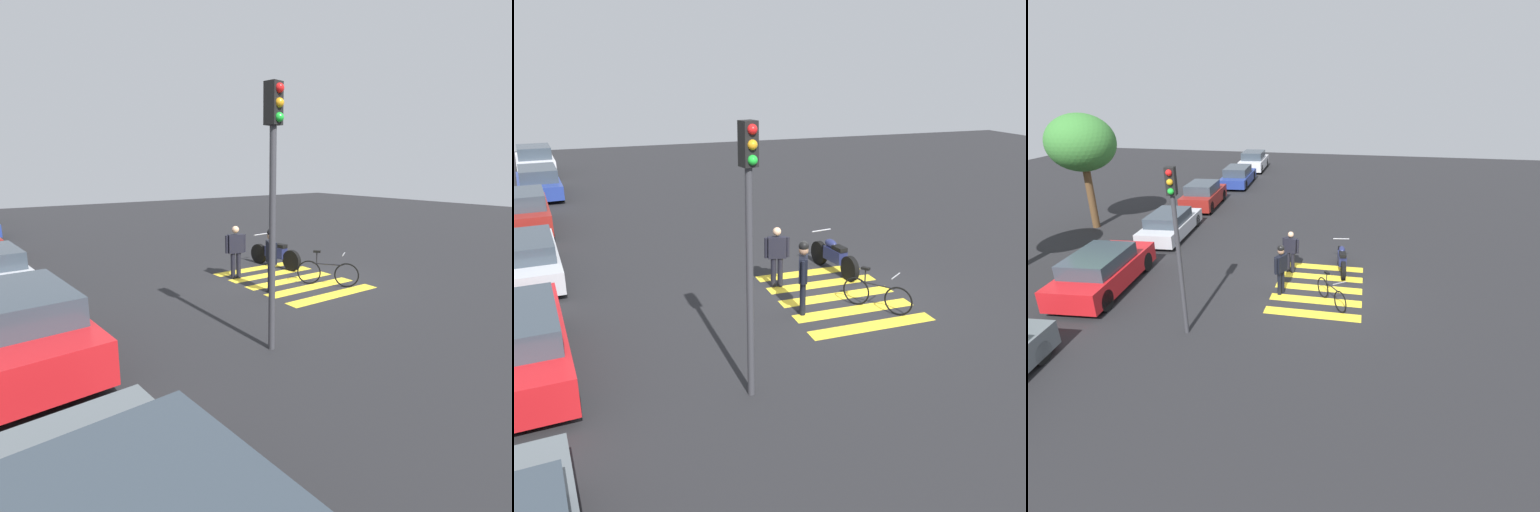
# 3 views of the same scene
# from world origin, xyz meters

# --- Properties ---
(ground_plane) EXTENTS (60.00, 60.00, 0.00)m
(ground_plane) POSITION_xyz_m (0.00, 0.00, 0.00)
(ground_plane) COLOR #232326
(police_motorcycle) EXTENTS (2.22, 0.63, 1.06)m
(police_motorcycle) POSITION_xyz_m (1.63, -0.69, 0.47)
(police_motorcycle) COLOR black
(police_motorcycle) RESTS_ON ground_plane
(leaning_bicycle) EXTENTS (1.47, 1.07, 1.01)m
(leaning_bicycle) POSITION_xyz_m (-1.03, -0.52, 0.39)
(leaning_bicycle) COLOR black
(leaning_bicycle) RESTS_ON ground_plane
(officer_on_foot) EXTENTS (0.62, 0.38, 1.78)m
(officer_on_foot) POSITION_xyz_m (-0.63, 1.22, 1.03)
(officer_on_foot) COLOR black
(officer_on_foot) RESTS_ON ground_plane
(officer_by_motorcycle) EXTENTS (0.30, 0.64, 1.62)m
(officer_by_motorcycle) POSITION_xyz_m (1.15, 1.20, 0.92)
(officer_by_motorcycle) COLOR black
(officer_by_motorcycle) RESTS_ON ground_plane
(crosswalk_stripes) EXTENTS (4.05, 3.03, 0.01)m
(crosswalk_stripes) POSITION_xyz_m (0.00, 0.00, 0.00)
(crosswalk_stripes) COLOR yellow
(crosswalk_stripes) RESTS_ON ground_plane
(car_red_convertible) EXTENTS (4.62, 2.16, 1.38)m
(car_red_convertible) POSITION_xyz_m (-1.38, 7.34, 0.67)
(car_red_convertible) COLOR black
(car_red_convertible) RESTS_ON ground_plane
(car_silver_sedan) EXTENTS (4.43, 2.00, 1.19)m
(car_silver_sedan) POSITION_xyz_m (4.04, 7.41, 0.58)
(car_silver_sedan) COLOR black
(car_silver_sedan) RESTS_ON ground_plane
(car_maroon_wagon) EXTENTS (4.10, 2.02, 1.43)m
(car_maroon_wagon) POSITION_xyz_m (9.11, 7.73, 0.68)
(car_maroon_wagon) COLOR black
(car_maroon_wagon) RESTS_ON ground_plane
(car_blue_hatchback) EXTENTS (4.65, 2.10, 1.31)m
(car_blue_hatchback) POSITION_xyz_m (14.87, 7.38, 0.63)
(car_blue_hatchback) COLOR black
(car_blue_hatchback) RESTS_ON ground_plane
(car_white_van) EXTENTS (4.43, 2.16, 1.53)m
(car_white_van) POSITION_xyz_m (20.43, 7.70, 0.73)
(car_white_van) COLOR black
(car_white_van) RESTS_ON ground_plane
(traffic_light_pole) EXTENTS (0.35, 0.28, 4.75)m
(traffic_light_pole) POSITION_xyz_m (-3.50, 3.41, 3.15)
(traffic_light_pole) COLOR #38383D
(traffic_light_pole) RESTS_ON ground_plane
(street_tree_far) EXTENTS (3.10, 3.10, 5.43)m
(street_tree_far) POSITION_xyz_m (4.56, 11.69, 4.08)
(street_tree_far) COLOR brown
(street_tree_far) RESTS_ON ground_plane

